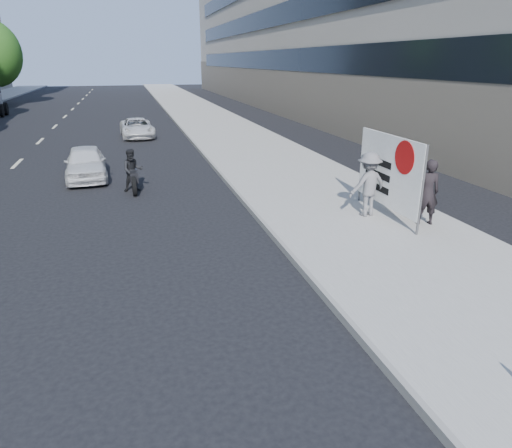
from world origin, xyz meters
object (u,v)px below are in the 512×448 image
object	(u,v)px
pedestrian_woman	(427,192)
motorcycle	(133,172)
protest_banner	(389,171)
white_sedan_near	(86,163)
white_sedan_far	(137,128)
jogger	(368,184)

from	to	relation	value
pedestrian_woman	motorcycle	distance (m)	9.27
pedestrian_woman	motorcycle	world-z (taller)	pedestrian_woman
protest_banner	white_sedan_near	world-z (taller)	protest_banner
white_sedan_far	white_sedan_near	bearing A→B (deg)	-105.45
white_sedan_far	motorcycle	world-z (taller)	motorcycle
protest_banner	motorcycle	xyz separation A→B (m)	(-6.54, 5.00, -0.76)
white_sedan_near	motorcycle	world-z (taller)	motorcycle
white_sedan_near	white_sedan_far	xyz separation A→B (m)	(2.11, 9.55, -0.07)
white_sedan_far	motorcycle	xyz separation A→B (m)	(-0.46, -11.75, 0.11)
pedestrian_woman	white_sedan_far	xyz separation A→B (m)	(-6.72, 17.59, -0.47)
pedestrian_woman	protest_banner	distance (m)	1.14
pedestrian_woman	white_sedan_far	distance (m)	18.84
protest_banner	white_sedan_near	xyz separation A→B (m)	(-8.19, 7.20, -0.80)
pedestrian_woman	white_sedan_near	xyz separation A→B (m)	(-8.84, 8.04, -0.40)
white_sedan_far	jogger	bearing A→B (deg)	-74.22
pedestrian_woman	white_sedan_far	world-z (taller)	pedestrian_woman
jogger	white_sedan_near	xyz separation A→B (m)	(-7.73, 7.00, -0.42)
jogger	pedestrian_woman	world-z (taller)	jogger
pedestrian_woman	protest_banner	bearing A→B (deg)	-38.36
protest_banner	white_sedan_far	bearing A→B (deg)	109.94
pedestrian_woman	protest_banner	world-z (taller)	protest_banner
protest_banner	jogger	bearing A→B (deg)	156.36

